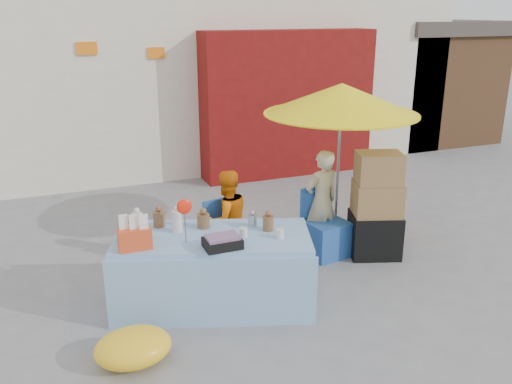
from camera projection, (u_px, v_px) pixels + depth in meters
name	position (u px, v px, depth m)	size (l,w,h in m)	color
ground	(267.00, 299.00, 5.78)	(80.00, 80.00, 0.00)	slate
backdrop	(152.00, 1.00, 11.58)	(14.00, 8.00, 7.80)	silver
market_table	(213.00, 269.00, 5.57)	(2.21, 1.56, 1.22)	#87ACD9
chair_left	(231.00, 252.00, 6.30)	(0.55, 0.54, 0.85)	#214E9A
chair_right	(325.00, 236.00, 6.75)	(0.55, 0.54, 0.85)	#214E9A
vendor_orange	(227.00, 220.00, 6.31)	(0.58, 0.45, 1.20)	orange
vendor_beige	(322.00, 202.00, 6.74)	(0.48, 0.32, 1.32)	#C7BB8C
umbrella	(341.00, 100.00, 6.58)	(1.90, 1.90, 2.09)	gray
box_stack	(376.00, 209.00, 6.63)	(0.73, 0.66, 1.33)	black
tarp_bundle	(133.00, 347.00, 4.69)	(0.67, 0.54, 0.30)	yellow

